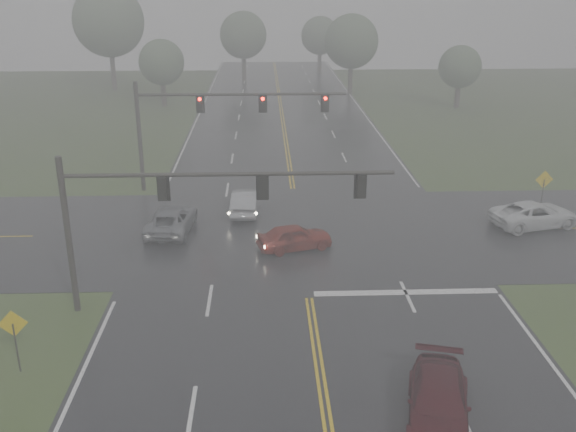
{
  "coord_description": "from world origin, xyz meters",
  "views": [
    {
      "loc": [
        -1.96,
        -11.83,
        13.68
      ],
      "look_at": [
        -0.88,
        16.0,
        3.27
      ],
      "focal_mm": 40.0,
      "sensor_mm": 36.0,
      "label": 1
    }
  ],
  "objects_px": {
    "pickup_white": "(533,226)",
    "signal_gantry_near": "(169,203)",
    "signal_gantry_far": "(204,114)",
    "sedan_maroon": "(437,421)",
    "sedan_silver": "(246,213)",
    "car_grey": "(172,232)",
    "sedan_red": "(295,249)"
  },
  "relations": [
    {
      "from": "sedan_silver",
      "to": "car_grey",
      "type": "xyz_separation_m",
      "value": [
        -4.15,
        -2.98,
        0.0
      ]
    },
    {
      "from": "sedan_silver",
      "to": "pickup_white",
      "type": "bearing_deg",
      "value": 173.65
    },
    {
      "from": "sedan_maroon",
      "to": "pickup_white",
      "type": "xyz_separation_m",
      "value": [
        10.13,
        17.13,
        0.0
      ]
    },
    {
      "from": "signal_gantry_near",
      "to": "signal_gantry_far",
      "type": "bearing_deg",
      "value": 89.95
    },
    {
      "from": "car_grey",
      "to": "signal_gantry_near",
      "type": "height_order",
      "value": "signal_gantry_near"
    },
    {
      "from": "sedan_maroon",
      "to": "sedan_silver",
      "type": "distance_m",
      "value": 21.2
    },
    {
      "from": "sedan_red",
      "to": "pickup_white",
      "type": "distance_m",
      "value": 14.38
    },
    {
      "from": "car_grey",
      "to": "signal_gantry_near",
      "type": "xyz_separation_m",
      "value": [
        1.37,
        -9.09,
        4.91
      ]
    },
    {
      "from": "car_grey",
      "to": "sedan_red",
      "type": "bearing_deg",
      "value": 163.26
    },
    {
      "from": "sedan_maroon",
      "to": "signal_gantry_far",
      "type": "relative_size",
      "value": 0.35
    },
    {
      "from": "sedan_red",
      "to": "signal_gantry_far",
      "type": "bearing_deg",
      "value": 11.02
    },
    {
      "from": "sedan_maroon",
      "to": "signal_gantry_far",
      "type": "xyz_separation_m",
      "value": [
        -9.48,
        24.9,
        5.19
      ]
    },
    {
      "from": "sedan_maroon",
      "to": "car_grey",
      "type": "relative_size",
      "value": 0.98
    },
    {
      "from": "signal_gantry_near",
      "to": "signal_gantry_far",
      "type": "xyz_separation_m",
      "value": [
        0.01,
        16.87,
        0.27
      ]
    },
    {
      "from": "car_grey",
      "to": "pickup_white",
      "type": "height_order",
      "value": "pickup_white"
    },
    {
      "from": "signal_gantry_near",
      "to": "sedan_silver",
      "type": "bearing_deg",
      "value": 77.04
    },
    {
      "from": "sedan_red",
      "to": "signal_gantry_near",
      "type": "relative_size",
      "value": 0.29
    },
    {
      "from": "sedan_red",
      "to": "pickup_white",
      "type": "bearing_deg",
      "value": -95.32
    },
    {
      "from": "sedan_red",
      "to": "sedan_silver",
      "type": "distance_m",
      "value": 6.38
    },
    {
      "from": "sedan_silver",
      "to": "signal_gantry_far",
      "type": "relative_size",
      "value": 0.32
    },
    {
      "from": "pickup_white",
      "to": "signal_gantry_near",
      "type": "height_order",
      "value": "signal_gantry_near"
    },
    {
      "from": "sedan_silver",
      "to": "pickup_white",
      "type": "height_order",
      "value": "sedan_silver"
    },
    {
      "from": "signal_gantry_far",
      "to": "sedan_maroon",
      "type": "bearing_deg",
      "value": -69.15
    },
    {
      "from": "sedan_maroon",
      "to": "sedan_red",
      "type": "relative_size",
      "value": 1.23
    },
    {
      "from": "sedan_maroon",
      "to": "sedan_silver",
      "type": "bearing_deg",
      "value": 122.63
    },
    {
      "from": "sedan_maroon",
      "to": "signal_gantry_near",
      "type": "bearing_deg",
      "value": 153.93
    },
    {
      "from": "pickup_white",
      "to": "signal_gantry_near",
      "type": "bearing_deg",
      "value": 101.29
    },
    {
      "from": "signal_gantry_near",
      "to": "pickup_white",
      "type": "bearing_deg",
      "value": 24.87
    },
    {
      "from": "sedan_silver",
      "to": "pickup_white",
      "type": "xyz_separation_m",
      "value": [
        16.85,
        -2.98,
        0.0
      ]
    },
    {
      "from": "pickup_white",
      "to": "sedan_silver",
      "type": "bearing_deg",
      "value": 66.41
    },
    {
      "from": "signal_gantry_near",
      "to": "signal_gantry_far",
      "type": "height_order",
      "value": "signal_gantry_far"
    },
    {
      "from": "sedan_maroon",
      "to": "car_grey",
      "type": "distance_m",
      "value": 20.27
    }
  ]
}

